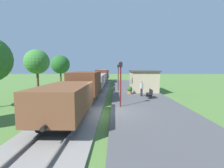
{
  "coord_description": "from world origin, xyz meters",
  "views": [
    {
      "loc": [
        0.5,
        -11.3,
        3.37
      ],
      "look_at": [
        0.18,
        6.04,
        1.64
      ],
      "focal_mm": 25.76,
      "sensor_mm": 36.0,
      "label": 1
    }
  ],
  "objects_px": {
    "person_waiting": "(142,88)",
    "lamp_post_near": "(121,75)",
    "potted_planter": "(130,90)",
    "lamp_post_far": "(118,72)",
    "bench_near_hut": "(150,93)",
    "tree_trackside_far": "(37,62)",
    "freight_train": "(97,79)",
    "tree_field_left": "(60,64)",
    "station_hut": "(143,80)"
  },
  "relations": [
    {
      "from": "freight_train",
      "to": "station_hut",
      "type": "height_order",
      "value": "station_hut"
    },
    {
      "from": "bench_near_hut",
      "to": "lamp_post_far",
      "type": "height_order",
      "value": "lamp_post_far"
    },
    {
      "from": "lamp_post_far",
      "to": "tree_trackside_far",
      "type": "relative_size",
      "value": 0.66
    },
    {
      "from": "potted_planter",
      "to": "tree_field_left",
      "type": "distance_m",
      "value": 14.24
    },
    {
      "from": "tree_trackside_far",
      "to": "station_hut",
      "type": "bearing_deg",
      "value": 11.43
    },
    {
      "from": "potted_planter",
      "to": "lamp_post_near",
      "type": "xyz_separation_m",
      "value": [
        -1.34,
        -6.44,
        2.08
      ]
    },
    {
      "from": "freight_train",
      "to": "tree_trackside_far",
      "type": "bearing_deg",
      "value": -135.28
    },
    {
      "from": "tree_trackside_far",
      "to": "lamp_post_far",
      "type": "bearing_deg",
      "value": 13.88
    },
    {
      "from": "freight_train",
      "to": "bench_near_hut",
      "type": "distance_m",
      "value": 11.73
    },
    {
      "from": "bench_near_hut",
      "to": "potted_planter",
      "type": "xyz_separation_m",
      "value": [
        -1.86,
        2.56,
        0.0
      ]
    },
    {
      "from": "potted_planter",
      "to": "lamp_post_near",
      "type": "bearing_deg",
      "value": -101.73
    },
    {
      "from": "lamp_post_near",
      "to": "tree_trackside_far",
      "type": "xyz_separation_m",
      "value": [
        -10.06,
        6.93,
        1.32
      ]
    },
    {
      "from": "lamp_post_near",
      "to": "tree_trackside_far",
      "type": "bearing_deg",
      "value": 145.45
    },
    {
      "from": "potted_planter",
      "to": "lamp_post_far",
      "type": "distance_m",
      "value": 3.87
    },
    {
      "from": "freight_train",
      "to": "bench_near_hut",
      "type": "height_order",
      "value": "freight_train"
    },
    {
      "from": "station_hut",
      "to": "tree_field_left",
      "type": "distance_m",
      "value": 14.37
    },
    {
      "from": "freight_train",
      "to": "person_waiting",
      "type": "height_order",
      "value": "freight_train"
    },
    {
      "from": "freight_train",
      "to": "person_waiting",
      "type": "bearing_deg",
      "value": -56.1
    },
    {
      "from": "bench_near_hut",
      "to": "person_waiting",
      "type": "relative_size",
      "value": 0.88
    },
    {
      "from": "person_waiting",
      "to": "lamp_post_near",
      "type": "distance_m",
      "value": 5.71
    },
    {
      "from": "freight_train",
      "to": "lamp_post_far",
      "type": "distance_m",
      "value": 5.48
    },
    {
      "from": "freight_train",
      "to": "station_hut",
      "type": "distance_m",
      "value": 7.85
    },
    {
      "from": "lamp_post_near",
      "to": "tree_trackside_far",
      "type": "relative_size",
      "value": 0.66
    },
    {
      "from": "lamp_post_far",
      "to": "tree_trackside_far",
      "type": "distance_m",
      "value": 10.45
    },
    {
      "from": "lamp_post_near",
      "to": "tree_field_left",
      "type": "bearing_deg",
      "value": 123.76
    },
    {
      "from": "tree_trackside_far",
      "to": "tree_field_left",
      "type": "height_order",
      "value": "tree_trackside_far"
    },
    {
      "from": "bench_near_hut",
      "to": "tree_trackside_far",
      "type": "xyz_separation_m",
      "value": [
        -13.26,
        3.06,
        3.4
      ]
    },
    {
      "from": "bench_near_hut",
      "to": "tree_field_left",
      "type": "height_order",
      "value": "tree_field_left"
    },
    {
      "from": "lamp_post_far",
      "to": "tree_trackside_far",
      "type": "xyz_separation_m",
      "value": [
        -10.06,
        -2.49,
        1.32
      ]
    },
    {
      "from": "station_hut",
      "to": "lamp_post_far",
      "type": "xyz_separation_m",
      "value": [
        -3.45,
        -0.24,
        1.15
      ]
    },
    {
      "from": "potted_planter",
      "to": "tree_trackside_far",
      "type": "xyz_separation_m",
      "value": [
        -11.4,
        0.49,
        3.4
      ]
    },
    {
      "from": "person_waiting",
      "to": "tree_field_left",
      "type": "height_order",
      "value": "tree_field_left"
    },
    {
      "from": "lamp_post_far",
      "to": "potted_planter",
      "type": "bearing_deg",
      "value": -65.85
    },
    {
      "from": "tree_field_left",
      "to": "potted_planter",
      "type": "bearing_deg",
      "value": -36.48
    },
    {
      "from": "freight_train",
      "to": "lamp_post_near",
      "type": "height_order",
      "value": "lamp_post_near"
    },
    {
      "from": "tree_trackside_far",
      "to": "tree_field_left",
      "type": "relative_size",
      "value": 1.01
    },
    {
      "from": "station_hut",
      "to": "lamp_post_near",
      "type": "xyz_separation_m",
      "value": [
        -3.45,
        -9.66,
        1.15
      ]
    },
    {
      "from": "bench_near_hut",
      "to": "tree_trackside_far",
      "type": "relative_size",
      "value": 0.27
    },
    {
      "from": "person_waiting",
      "to": "potted_planter",
      "type": "distance_m",
      "value": 2.0
    },
    {
      "from": "bench_near_hut",
      "to": "lamp_post_near",
      "type": "distance_m",
      "value": 5.44
    },
    {
      "from": "bench_near_hut",
      "to": "tree_trackside_far",
      "type": "height_order",
      "value": "tree_trackside_far"
    },
    {
      "from": "person_waiting",
      "to": "lamp_post_far",
      "type": "distance_m",
      "value": 5.42
    },
    {
      "from": "station_hut",
      "to": "lamp_post_near",
      "type": "bearing_deg",
      "value": -109.66
    },
    {
      "from": "tree_trackside_far",
      "to": "tree_field_left",
      "type": "bearing_deg",
      "value": 88.13
    },
    {
      "from": "lamp_post_near",
      "to": "lamp_post_far",
      "type": "xyz_separation_m",
      "value": [
        0.0,
        9.41,
        0.0
      ]
    },
    {
      "from": "lamp_post_far",
      "to": "person_waiting",
      "type": "bearing_deg",
      "value": -61.17
    },
    {
      "from": "freight_train",
      "to": "lamp_post_near",
      "type": "bearing_deg",
      "value": -76.15
    },
    {
      "from": "bench_near_hut",
      "to": "lamp_post_near",
      "type": "bearing_deg",
      "value": -129.55
    },
    {
      "from": "lamp_post_far",
      "to": "bench_near_hut",
      "type": "bearing_deg",
      "value": -60.01
    },
    {
      "from": "lamp_post_far",
      "to": "tree_field_left",
      "type": "bearing_deg",
      "value": 151.79
    }
  ]
}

